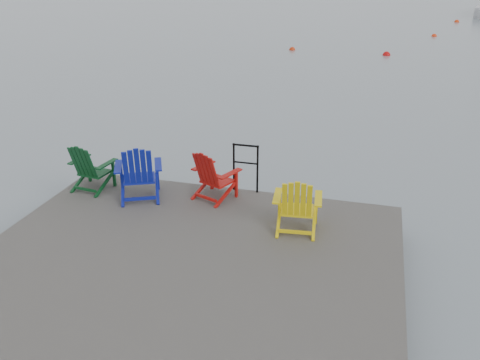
% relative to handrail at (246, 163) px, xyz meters
% --- Properties ---
extents(ground, '(400.00, 400.00, 0.00)m').
position_rel_handrail_xyz_m(ground, '(-0.25, -2.45, -1.04)').
color(ground, slate).
rests_on(ground, ground).
extents(dock, '(6.00, 5.00, 1.40)m').
position_rel_handrail_xyz_m(dock, '(-0.25, -2.45, -0.69)').
color(dock, '#2B2826').
rests_on(dock, ground).
extents(handrail, '(0.48, 0.04, 0.90)m').
position_rel_handrail_xyz_m(handrail, '(0.00, 0.00, 0.00)').
color(handrail, black).
rests_on(handrail, dock).
extents(chair_green, '(0.78, 0.73, 0.90)m').
position_rel_handrail_xyz_m(chair_green, '(-2.73, -0.69, -0.09)').
color(chair_green, '#0B3D19').
rests_on(chair_green, dock).
extents(chair_blue, '(0.99, 0.95, 1.02)m').
position_rel_handrail_xyz_m(chair_blue, '(-1.71, -0.80, -0.03)').
color(chair_blue, navy).
rests_on(chair_blue, dock).
extents(chair_red, '(0.88, 0.84, 0.91)m').
position_rel_handrail_xyz_m(chair_red, '(-0.47, -0.46, -0.08)').
color(chair_red, '#B1110D').
rests_on(chair_red, dock).
extents(chair_yellow, '(0.79, 0.74, 0.93)m').
position_rel_handrail_xyz_m(chair_yellow, '(1.14, -1.24, -0.07)').
color(chair_yellow, yellow).
rests_on(chair_yellow, dock).
extents(buoy_a, '(0.38, 0.38, 0.38)m').
position_rel_handrail_xyz_m(buoy_a, '(2.41, 18.42, -1.04)').
color(buoy_a, '#BE0B0B').
rests_on(buoy_a, ground).
extents(buoy_b, '(0.32, 0.32, 0.32)m').
position_rel_handrail_xyz_m(buoy_b, '(-2.39, 18.77, -1.04)').
color(buoy_b, red).
rests_on(buoy_b, ground).
extents(buoy_c, '(0.32, 0.32, 0.32)m').
position_rel_handrail_xyz_m(buoy_c, '(5.20, 26.15, -1.04)').
color(buoy_c, red).
rests_on(buoy_c, ground).
extents(buoy_d, '(0.37, 0.37, 0.37)m').
position_rel_handrail_xyz_m(buoy_d, '(7.43, 34.76, -1.04)').
color(buoy_d, red).
rests_on(buoy_d, ground).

